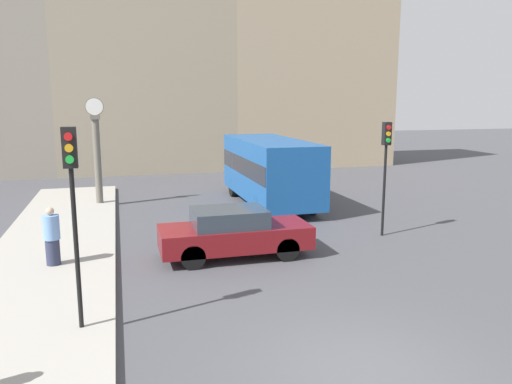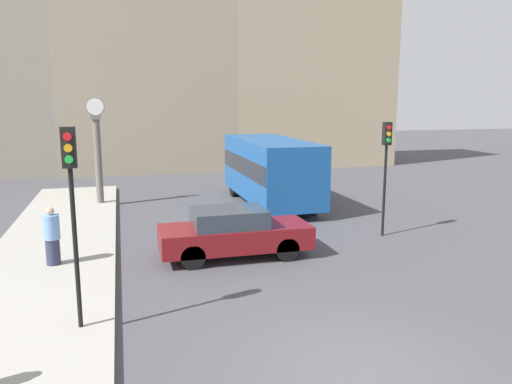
{
  "view_description": "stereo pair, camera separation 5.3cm",
  "coord_description": "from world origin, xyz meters",
  "px_view_note": "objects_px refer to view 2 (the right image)",
  "views": [
    {
      "loc": [
        -3.84,
        -7.02,
        4.58
      ],
      "look_at": [
        0.09,
        7.13,
        1.85
      ],
      "focal_mm": 35.0,
      "sensor_mm": 36.0,
      "label": 1
    },
    {
      "loc": [
        -3.79,
        -7.04,
        4.58
      ],
      "look_at": [
        0.09,
        7.13,
        1.85
      ],
      "focal_mm": 35.0,
      "sensor_mm": 36.0,
      "label": 2
    }
  ],
  "objects_px": {
    "sedan_car": "(234,232)",
    "traffic_light_near": "(71,187)",
    "street_clock": "(98,152)",
    "pedestrian_blue_stripe": "(52,237)",
    "traffic_light_far": "(386,155)",
    "bus_distant": "(270,168)"
  },
  "relations": [
    {
      "from": "bus_distant",
      "to": "street_clock",
      "type": "distance_m",
      "value": 7.46
    },
    {
      "from": "sedan_car",
      "to": "traffic_light_near",
      "type": "xyz_separation_m",
      "value": [
        -4.02,
        -4.02,
        2.22
      ]
    },
    {
      "from": "sedan_car",
      "to": "traffic_light_far",
      "type": "bearing_deg",
      "value": 9.93
    },
    {
      "from": "street_clock",
      "to": "pedestrian_blue_stripe",
      "type": "xyz_separation_m",
      "value": [
        -0.97,
        -8.35,
        -1.45
      ]
    },
    {
      "from": "traffic_light_near",
      "to": "bus_distant",
      "type": "bearing_deg",
      "value": 56.51
    },
    {
      "from": "traffic_light_near",
      "to": "traffic_light_far",
      "type": "bearing_deg",
      "value": 27.75
    },
    {
      "from": "sedan_car",
      "to": "traffic_light_near",
      "type": "height_order",
      "value": "traffic_light_near"
    },
    {
      "from": "street_clock",
      "to": "pedestrian_blue_stripe",
      "type": "relative_size",
      "value": 2.83
    },
    {
      "from": "bus_distant",
      "to": "pedestrian_blue_stripe",
      "type": "height_order",
      "value": "bus_distant"
    },
    {
      "from": "bus_distant",
      "to": "traffic_light_near",
      "type": "height_order",
      "value": "traffic_light_near"
    },
    {
      "from": "traffic_light_far",
      "to": "traffic_light_near",
      "type": "bearing_deg",
      "value": -152.25
    },
    {
      "from": "sedan_car",
      "to": "street_clock",
      "type": "xyz_separation_m",
      "value": [
        -4.02,
        8.54,
        1.64
      ]
    },
    {
      "from": "sedan_car",
      "to": "traffic_light_far",
      "type": "xyz_separation_m",
      "value": [
        5.43,
        0.95,
        2.01
      ]
    },
    {
      "from": "street_clock",
      "to": "traffic_light_near",
      "type": "bearing_deg",
      "value": -89.99
    },
    {
      "from": "sedan_car",
      "to": "traffic_light_near",
      "type": "relative_size",
      "value": 1.12
    },
    {
      "from": "sedan_car",
      "to": "pedestrian_blue_stripe",
      "type": "height_order",
      "value": "pedestrian_blue_stripe"
    },
    {
      "from": "traffic_light_far",
      "to": "bus_distant",
      "type": "bearing_deg",
      "value": 110.24
    },
    {
      "from": "bus_distant",
      "to": "traffic_light_near",
      "type": "relative_size",
      "value": 1.88
    },
    {
      "from": "bus_distant",
      "to": "traffic_light_near",
      "type": "distance_m",
      "value": 13.2
    },
    {
      "from": "sedan_car",
      "to": "street_clock",
      "type": "bearing_deg",
      "value": 115.19
    },
    {
      "from": "bus_distant",
      "to": "traffic_light_far",
      "type": "bearing_deg",
      "value": -69.76
    },
    {
      "from": "bus_distant",
      "to": "traffic_light_far",
      "type": "height_order",
      "value": "traffic_light_far"
    }
  ]
}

